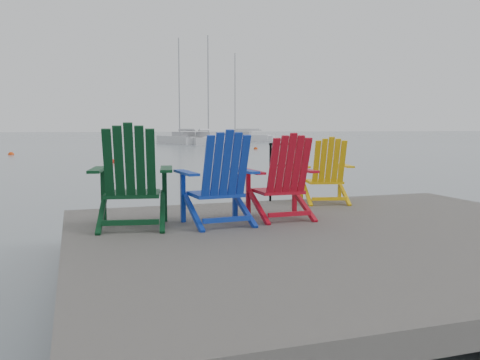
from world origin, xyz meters
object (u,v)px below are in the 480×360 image
object	(u,v)px
chair_yellow	(326,171)
sailboat_far	(238,139)
buoy_a	(115,163)
buoy_c	(211,147)
sailboat_near	(182,140)
chair_blue	(219,179)
sailboat_mid	(207,140)
buoy_b	(11,155)
chair_green	(132,177)
chair_red	(282,177)
handrail	(284,166)
buoy_d	(256,149)

from	to	relation	value
chair_yellow	sailboat_far	bearing A→B (deg)	86.75
buoy_a	buoy_c	bearing A→B (deg)	62.46
sailboat_near	buoy_c	xyz separation A→B (m)	(0.82, -8.41, -0.36)
chair_blue	chair_yellow	size ratio (longest dim) A/B	1.11
sailboat_mid	chair_blue	bearing A→B (deg)	-73.45
sailboat_far	sailboat_near	bearing A→B (deg)	162.48
buoy_b	chair_green	bearing A→B (deg)	-81.43
sailboat_mid	chair_red	bearing A→B (deg)	-72.48
sailboat_mid	buoy_b	xyz separation A→B (m)	(-16.85, -17.66, -0.36)
handrail	sailboat_mid	bearing A→B (deg)	76.95
sailboat_mid	buoy_a	size ratio (longest dim) A/B	31.82
chair_green	buoy_c	xyz separation A→B (m)	(10.77, 36.87, -1.08)
chair_green	chair_yellow	distance (m)	3.16
handrail	sailboat_near	xyz separation A→B (m)	(7.45, 43.77, -0.69)
sailboat_near	buoy_d	distance (m)	14.71
chair_green	chair_red	bearing A→B (deg)	10.33
chair_yellow	sailboat_far	size ratio (longest dim) A/B	0.09
sailboat_near	buoy_a	xyz separation A→B (m)	(-8.73, -26.72, -0.36)
sailboat_near	buoy_c	distance (m)	8.46
chair_blue	sailboat_far	world-z (taller)	sailboat_far
sailboat_near	buoy_b	distance (m)	22.52
buoy_c	chair_green	bearing A→B (deg)	-106.28
chair_blue	buoy_d	size ratio (longest dim) A/B	3.24
chair_yellow	buoy_a	size ratio (longest dim) A/B	2.71
sailboat_near	chair_green	bearing A→B (deg)	-117.10
handrail	chair_red	world-z (taller)	chair_red
buoy_c	buoy_a	bearing A→B (deg)	-117.54
buoy_a	buoy_b	bearing A→B (deg)	120.49
chair_yellow	buoy_b	world-z (taller)	chair_yellow
handrail	sailboat_far	size ratio (longest dim) A/B	0.08
chair_red	buoy_c	size ratio (longest dim) A/B	3.01
chair_yellow	buoy_a	bearing A→B (deg)	109.12
handrail	buoy_c	size ratio (longest dim) A/B	2.61
buoy_a	buoy_d	size ratio (longest dim) A/B	1.08
buoy_c	chair_blue	bearing A→B (deg)	-104.80
chair_blue	buoy_b	distance (m)	28.37
sailboat_near	buoy_a	world-z (taller)	sailboat_near
chair_blue	buoy_b	size ratio (longest dim) A/B	2.99
sailboat_near	buoy_a	distance (m)	28.11
sailboat_near	buoy_b	size ratio (longest dim) A/B	30.38
chair_yellow	chair_red	bearing A→B (deg)	-124.51
buoy_d	chair_yellow	bearing A→B (deg)	-108.08
chair_red	buoy_b	distance (m)	28.41
sailboat_near	sailboat_far	distance (m)	10.48
handrail	chair_yellow	world-z (taller)	chair_yellow
chair_blue	chair_red	world-z (taller)	chair_blue
sailboat_far	buoy_a	distance (m)	37.30
chair_red	chair_yellow	distance (m)	1.55
chair_green	chair_red	size ratio (longest dim) A/B	1.11
sailboat_far	handrail	bearing A→B (deg)	-163.27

